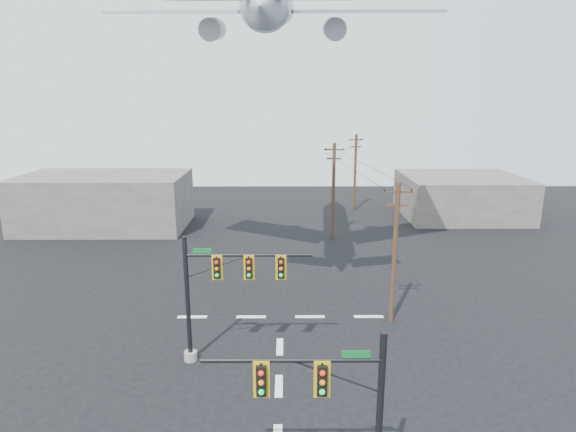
{
  "coord_description": "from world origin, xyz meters",
  "views": [
    {
      "loc": [
        0.37,
        -17.98,
        14.66
      ],
      "look_at": [
        0.48,
        5.0,
        8.85
      ],
      "focal_mm": 30.0,
      "sensor_mm": 36.0,
      "label": 1
    }
  ],
  "objects_px": {
    "utility_pole_a": "(395,251)",
    "utility_pole_b": "(333,189)",
    "signal_mast_far": "(219,293)",
    "airliner": "(273,9)",
    "utility_pole_c": "(355,171)",
    "signal_mast_near": "(342,420)"
  },
  "relations": [
    {
      "from": "utility_pole_a",
      "to": "utility_pole_b",
      "type": "relative_size",
      "value": 0.95
    },
    {
      "from": "signal_mast_far",
      "to": "airliner",
      "type": "height_order",
      "value": "airliner"
    },
    {
      "from": "signal_mast_far",
      "to": "utility_pole_c",
      "type": "bearing_deg",
      "value": 71.02
    },
    {
      "from": "utility_pole_b",
      "to": "airliner",
      "type": "height_order",
      "value": "airliner"
    },
    {
      "from": "airliner",
      "to": "utility_pole_a",
      "type": "bearing_deg",
      "value": -135.92
    },
    {
      "from": "utility_pole_b",
      "to": "airliner",
      "type": "bearing_deg",
      "value": -111.32
    },
    {
      "from": "utility_pole_c",
      "to": "airliner",
      "type": "distance_m",
      "value": 29.54
    },
    {
      "from": "utility_pole_b",
      "to": "signal_mast_near",
      "type": "bearing_deg",
      "value": -87.71
    },
    {
      "from": "signal_mast_near",
      "to": "signal_mast_far",
      "type": "xyz_separation_m",
      "value": [
        -5.61,
        10.16,
        0.38
      ]
    },
    {
      "from": "signal_mast_far",
      "to": "utility_pole_a",
      "type": "relative_size",
      "value": 0.78
    },
    {
      "from": "signal_mast_far",
      "to": "utility_pole_a",
      "type": "distance_m",
      "value": 11.75
    },
    {
      "from": "utility_pole_a",
      "to": "airliner",
      "type": "relative_size",
      "value": 0.36
    },
    {
      "from": "airliner",
      "to": "signal_mast_near",
      "type": "bearing_deg",
      "value": -171.51
    },
    {
      "from": "signal_mast_near",
      "to": "utility_pole_b",
      "type": "distance_m",
      "value": 34.48
    },
    {
      "from": "utility_pole_b",
      "to": "signal_mast_far",
      "type": "bearing_deg",
      "value": -102.33
    },
    {
      "from": "signal_mast_far",
      "to": "utility_pole_c",
      "type": "relative_size",
      "value": 0.75
    },
    {
      "from": "signal_mast_far",
      "to": "utility_pole_c",
      "type": "distance_m",
      "value": 38.67
    },
    {
      "from": "utility_pole_a",
      "to": "airliner",
      "type": "bearing_deg",
      "value": 130.53
    },
    {
      "from": "utility_pole_b",
      "to": "utility_pole_c",
      "type": "bearing_deg",
      "value": 79.44
    },
    {
      "from": "utility_pole_a",
      "to": "utility_pole_b",
      "type": "bearing_deg",
      "value": 94.27
    },
    {
      "from": "signal_mast_far",
      "to": "utility_pole_b",
      "type": "xyz_separation_m",
      "value": [
        8.59,
        24.17,
        1.04
      ]
    },
    {
      "from": "utility_pole_b",
      "to": "utility_pole_c",
      "type": "height_order",
      "value": "utility_pole_b"
    }
  ]
}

